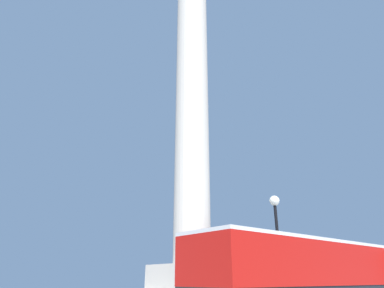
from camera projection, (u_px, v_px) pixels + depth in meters
The scene contains 2 objects.
monument_column at pixel (192, 201), 15.19m from camera, with size 6.35×6.35×23.93m.
street_lamp at pixel (279, 254), 15.28m from camera, with size 0.47×0.47×6.66m.
Camera 1 is at (-9.29, -11.85, 2.95)m, focal length 32.00 mm.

